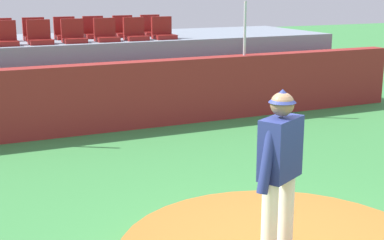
# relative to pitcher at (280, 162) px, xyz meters

# --- Properties ---
(pitcher) EXTENTS (0.75, 0.47, 1.72)m
(pitcher) POSITION_rel_pitcher_xyz_m (0.00, 0.00, 0.00)
(pitcher) COLOR white
(pitcher) RESTS_ON pitchers_mound
(brick_barrier) EXTENTS (14.25, 0.40, 1.38)m
(brick_barrier) POSITION_rel_pitcher_xyz_m (0.12, 6.46, -0.53)
(brick_barrier) COLOR maroon
(brick_barrier) RESTS_ON ground_plane
(fence_post_right) EXTENTS (0.06, 0.06, 1.19)m
(fence_post_right) POSITION_rel_pitcher_xyz_m (3.32, 6.46, 0.76)
(fence_post_right) COLOR silver
(fence_post_right) RESTS_ON brick_barrier
(bleacher_platform) EXTENTS (12.28, 3.20, 1.71)m
(bleacher_platform) POSITION_rel_pitcher_xyz_m (0.12, 8.72, -0.37)
(bleacher_platform) COLOR gray
(bleacher_platform) RESTS_ON ground_plane
(stadium_chair_0) EXTENTS (0.48, 0.44, 0.50)m
(stadium_chair_0) POSITION_rel_pitcher_xyz_m (-1.64, 7.63, 0.64)
(stadium_chair_0) COLOR maroon
(stadium_chair_0) RESTS_ON bleacher_platform
(stadium_chair_1) EXTENTS (0.48, 0.44, 0.50)m
(stadium_chair_1) POSITION_rel_pitcher_xyz_m (-0.94, 7.64, 0.64)
(stadium_chair_1) COLOR maroon
(stadium_chair_1) RESTS_ON bleacher_platform
(stadium_chair_2) EXTENTS (0.48, 0.44, 0.50)m
(stadium_chair_2) POSITION_rel_pitcher_xyz_m (-0.22, 7.66, 0.64)
(stadium_chair_2) COLOR maroon
(stadium_chair_2) RESTS_ON bleacher_platform
(stadium_chair_3) EXTENTS (0.48, 0.44, 0.50)m
(stadium_chair_3) POSITION_rel_pitcher_xyz_m (0.49, 7.65, 0.64)
(stadium_chair_3) COLOR maroon
(stadium_chair_3) RESTS_ON bleacher_platform
(stadium_chair_4) EXTENTS (0.48, 0.44, 0.50)m
(stadium_chair_4) POSITION_rel_pitcher_xyz_m (1.17, 7.65, 0.64)
(stadium_chair_4) COLOR maroon
(stadium_chair_4) RESTS_ON bleacher_platform
(stadium_chair_5) EXTENTS (0.48, 0.44, 0.50)m
(stadium_chair_5) POSITION_rel_pitcher_xyz_m (1.85, 7.66, 0.64)
(stadium_chair_5) COLOR maroon
(stadium_chair_5) RESTS_ON bleacher_platform
(stadium_chair_6) EXTENTS (0.48, 0.44, 0.50)m
(stadium_chair_6) POSITION_rel_pitcher_xyz_m (-1.60, 8.52, 0.64)
(stadium_chair_6) COLOR maroon
(stadium_chair_6) RESTS_ON bleacher_platform
(stadium_chair_7) EXTENTS (0.48, 0.44, 0.50)m
(stadium_chair_7) POSITION_rel_pitcher_xyz_m (-0.90, 8.54, 0.64)
(stadium_chair_7) COLOR maroon
(stadium_chair_7) RESTS_ON bleacher_platform
(stadium_chair_8) EXTENTS (0.48, 0.44, 0.50)m
(stadium_chair_8) POSITION_rel_pitcher_xyz_m (-0.21, 8.56, 0.64)
(stadium_chair_8) COLOR maroon
(stadium_chair_8) RESTS_ON bleacher_platform
(stadium_chair_9) EXTENTS (0.48, 0.44, 0.50)m
(stadium_chair_9) POSITION_rel_pitcher_xyz_m (0.47, 8.55, 0.64)
(stadium_chair_9) COLOR maroon
(stadium_chair_9) RESTS_ON bleacher_platform
(stadium_chair_10) EXTENTS (0.48, 0.44, 0.50)m
(stadium_chair_10) POSITION_rel_pitcher_xyz_m (1.19, 8.55, 0.64)
(stadium_chair_10) COLOR maroon
(stadium_chair_10) RESTS_ON bleacher_platform
(stadium_chair_11) EXTENTS (0.48, 0.44, 0.50)m
(stadium_chair_11) POSITION_rel_pitcher_xyz_m (1.90, 8.57, 0.64)
(stadium_chair_11) COLOR maroon
(stadium_chair_11) RESTS_ON bleacher_platform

